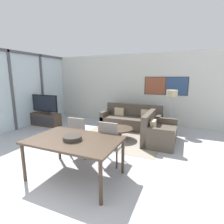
{
  "coord_description": "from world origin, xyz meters",
  "views": [
    {
      "loc": [
        2.1,
        -1.44,
        1.89
      ],
      "look_at": [
        0.26,
        2.84,
        0.95
      ],
      "focal_mm": 28.0,
      "sensor_mm": 36.0,
      "label": 1
    }
  ],
  "objects_px": {
    "coffee_table": "(119,131)",
    "dining_table": "(74,142)",
    "television": "(45,104)",
    "floor_lamp": "(172,96)",
    "tv_console": "(46,119)",
    "sofa_main": "(131,121)",
    "dining_chair_centre": "(110,142)",
    "dining_chair_left": "(80,136)",
    "fruit_bowl": "(72,138)",
    "sofa_side": "(157,133)"
  },
  "relations": [
    {
      "from": "television",
      "to": "floor_lamp",
      "type": "height_order",
      "value": "floor_lamp"
    },
    {
      "from": "television",
      "to": "sofa_side",
      "type": "distance_m",
      "value": 4.39
    },
    {
      "from": "tv_console",
      "to": "sofa_main",
      "type": "height_order",
      "value": "sofa_main"
    },
    {
      "from": "dining_chair_left",
      "to": "floor_lamp",
      "type": "bearing_deg",
      "value": 58.1
    },
    {
      "from": "sofa_side",
      "to": "dining_chair_centre",
      "type": "relative_size",
      "value": 1.44
    },
    {
      "from": "sofa_side",
      "to": "dining_table",
      "type": "xyz_separation_m",
      "value": [
        -1.14,
        -2.48,
        0.42
      ]
    },
    {
      "from": "sofa_main",
      "to": "floor_lamp",
      "type": "relative_size",
      "value": 1.49
    },
    {
      "from": "sofa_main",
      "to": "floor_lamp",
      "type": "height_order",
      "value": "floor_lamp"
    },
    {
      "from": "dining_chair_centre",
      "to": "floor_lamp",
      "type": "height_order",
      "value": "floor_lamp"
    },
    {
      "from": "tv_console",
      "to": "floor_lamp",
      "type": "relative_size",
      "value": 0.84
    },
    {
      "from": "television",
      "to": "fruit_bowl",
      "type": "relative_size",
      "value": 3.57
    },
    {
      "from": "tv_console",
      "to": "dining_table",
      "type": "distance_m",
      "value": 4.14
    },
    {
      "from": "tv_console",
      "to": "fruit_bowl",
      "type": "height_order",
      "value": "fruit_bowl"
    },
    {
      "from": "sofa_side",
      "to": "dining_table",
      "type": "relative_size",
      "value": 0.84
    },
    {
      "from": "coffee_table",
      "to": "dining_chair_centre",
      "type": "height_order",
      "value": "dining_chair_centre"
    },
    {
      "from": "television",
      "to": "sofa_main",
      "type": "height_order",
      "value": "television"
    },
    {
      "from": "fruit_bowl",
      "to": "dining_chair_left",
      "type": "bearing_deg",
      "value": 116.19
    },
    {
      "from": "floor_lamp",
      "to": "coffee_table",
      "type": "bearing_deg",
      "value": -135.21
    },
    {
      "from": "coffee_table",
      "to": "floor_lamp",
      "type": "bearing_deg",
      "value": 44.79
    },
    {
      "from": "sofa_main",
      "to": "dining_table",
      "type": "relative_size",
      "value": 1.28
    },
    {
      "from": "sofa_main",
      "to": "dining_chair_centre",
      "type": "xyz_separation_m",
      "value": [
        0.4,
        -2.88,
        0.24
      ]
    },
    {
      "from": "sofa_side",
      "to": "floor_lamp",
      "type": "height_order",
      "value": "floor_lamp"
    },
    {
      "from": "sofa_main",
      "to": "fruit_bowl",
      "type": "distance_m",
      "value": 3.69
    },
    {
      "from": "dining_chair_centre",
      "to": "sofa_main",
      "type": "bearing_deg",
      "value": 97.85
    },
    {
      "from": "coffee_table",
      "to": "dining_table",
      "type": "bearing_deg",
      "value": -90.32
    },
    {
      "from": "fruit_bowl",
      "to": "tv_console",
      "type": "bearing_deg",
      "value": 140.54
    },
    {
      "from": "television",
      "to": "dining_chair_left",
      "type": "bearing_deg",
      "value": -32.82
    },
    {
      "from": "coffee_table",
      "to": "dining_table",
      "type": "distance_m",
      "value": 2.34
    },
    {
      "from": "tv_console",
      "to": "floor_lamp",
      "type": "distance_m",
      "value": 4.82
    },
    {
      "from": "sofa_main",
      "to": "dining_table",
      "type": "distance_m",
      "value": 3.61
    },
    {
      "from": "sofa_side",
      "to": "fruit_bowl",
      "type": "distance_m",
      "value": 2.84
    },
    {
      "from": "coffee_table",
      "to": "dining_chair_centre",
      "type": "relative_size",
      "value": 0.87
    },
    {
      "from": "sofa_main",
      "to": "dining_chair_left",
      "type": "xyz_separation_m",
      "value": [
        -0.42,
        -2.81,
        0.24
      ]
    },
    {
      "from": "dining_chair_left",
      "to": "tv_console",
      "type": "bearing_deg",
      "value": 147.19
    },
    {
      "from": "coffee_table",
      "to": "fruit_bowl",
      "type": "bearing_deg",
      "value": -90.23
    },
    {
      "from": "tv_console",
      "to": "fruit_bowl",
      "type": "bearing_deg",
      "value": -39.46
    },
    {
      "from": "dining_chair_centre",
      "to": "sofa_side",
      "type": "bearing_deg",
      "value": 67.52
    },
    {
      "from": "sofa_main",
      "to": "dining_chair_left",
      "type": "height_order",
      "value": "dining_chair_left"
    },
    {
      "from": "dining_table",
      "to": "dining_chair_centre",
      "type": "height_order",
      "value": "dining_chair_centre"
    },
    {
      "from": "dining_chair_centre",
      "to": "fruit_bowl",
      "type": "relative_size",
      "value": 2.86
    },
    {
      "from": "television",
      "to": "floor_lamp",
      "type": "relative_size",
      "value": 0.84
    },
    {
      "from": "television",
      "to": "dining_chair_centre",
      "type": "xyz_separation_m",
      "value": [
        3.62,
        -1.87,
        -0.33
      ]
    },
    {
      "from": "tv_console",
      "to": "sofa_side",
      "type": "distance_m",
      "value": 4.35
    },
    {
      "from": "sofa_side",
      "to": "sofa_main",
      "type": "bearing_deg",
      "value": 45.6
    },
    {
      "from": "sofa_main",
      "to": "fruit_bowl",
      "type": "height_order",
      "value": "sofa_main"
    },
    {
      "from": "dining_chair_left",
      "to": "coffee_table",
      "type": "bearing_deg",
      "value": 74.48
    },
    {
      "from": "sofa_side",
      "to": "dining_table",
      "type": "height_order",
      "value": "sofa_side"
    },
    {
      "from": "sofa_side",
      "to": "fruit_bowl",
      "type": "xyz_separation_m",
      "value": [
        -1.14,
        -2.54,
        0.53
      ]
    },
    {
      "from": "tv_console",
      "to": "fruit_bowl",
      "type": "distance_m",
      "value": 4.19
    },
    {
      "from": "tv_console",
      "to": "sofa_main",
      "type": "xyz_separation_m",
      "value": [
        3.22,
        1.01,
        0.04
      ]
    }
  ]
}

